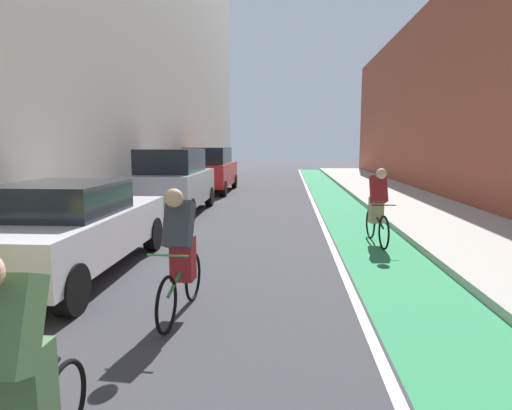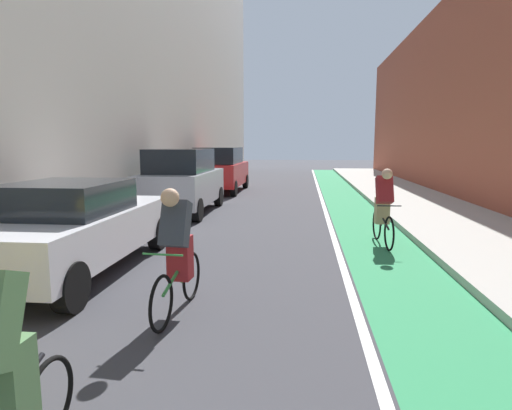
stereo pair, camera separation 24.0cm
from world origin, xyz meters
name	(u,v)px [view 2 (the right image)]	position (x,y,z in m)	size (l,w,h in m)	color
ground_plane	(266,211)	(0.00, 16.81, 0.00)	(91.56, 91.56, 0.00)	#38383D
bike_lane_paint	(349,204)	(2.79, 18.81, 0.00)	(1.60, 41.62, 0.00)	#2D8451
lane_divider_stripe	(323,204)	(1.89, 18.81, 0.00)	(0.12, 41.62, 0.00)	white
sidewalk_right	(419,203)	(5.23, 18.81, 0.07)	(3.26, 41.62, 0.14)	#A8A59E
building_facade_right	(489,92)	(8.06, 20.81, 4.08)	(2.40, 37.62, 8.15)	#9E4C38
parked_sedan_white	(74,226)	(-2.54, 9.90, 0.78)	(1.87, 4.46, 1.53)	silver
parked_suv_silver	(182,180)	(-2.54, 16.26, 1.01)	(1.89, 4.23, 1.98)	#9EA0A8
parked_suv_red	(220,169)	(-2.54, 22.31, 1.02)	(2.02, 4.57, 1.98)	red
cyclist_mid	(177,251)	(-0.36, 8.40, 0.81)	(0.48, 1.71, 1.61)	black
cyclist_trailing	(383,205)	(2.87, 12.55, 0.85)	(0.48, 1.75, 1.63)	black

